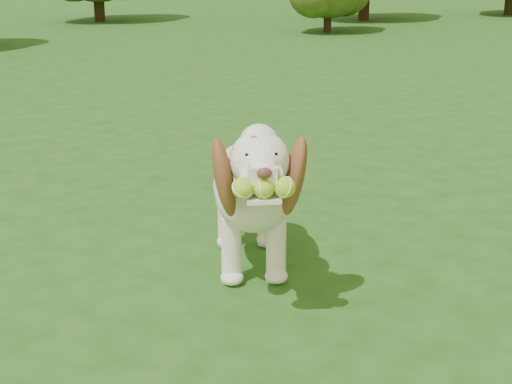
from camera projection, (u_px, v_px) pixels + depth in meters
name	position (u px, v px, depth m)	size (l,w,h in m)	color
ground	(228.00, 252.00, 4.02)	(80.00, 80.00, 0.00)	#1B4915
dog	(252.00, 185.00, 3.67)	(0.63, 1.24, 0.81)	white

